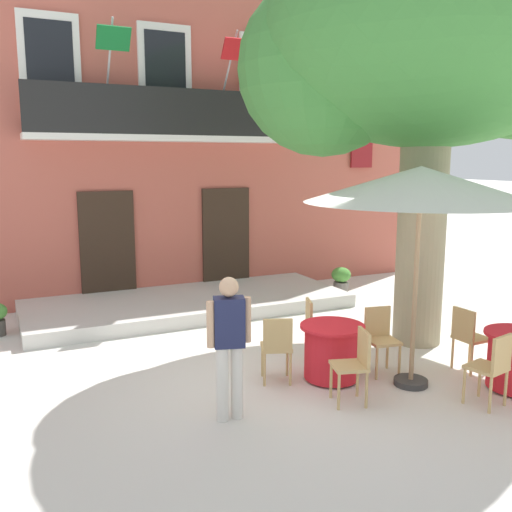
{
  "coord_description": "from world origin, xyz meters",
  "views": [
    {
      "loc": [
        -3.12,
        -6.49,
        2.94
      ],
      "look_at": [
        0.92,
        2.02,
        1.3
      ],
      "focal_mm": 39.34,
      "sensor_mm": 36.0,
      "label": 1
    }
  ],
  "objects_px": {
    "cafe_umbrella": "(420,185)",
    "pedestrian_near_entrance": "(229,340)",
    "cafe_chair_near_tree_3": "(316,325)",
    "cafe_chair_middle_0": "(468,335)",
    "cafe_chair_near_tree_1": "(355,361)",
    "cafe_chair_middle_1": "(492,365)",
    "ground_planter_right": "(341,279)",
    "cafe_table_near_tree": "(332,351)",
    "cafe_chair_near_tree_2": "(380,335)",
    "cafe_chair_near_tree_0": "(277,345)",
    "plane_tree": "(424,51)"
  },
  "relations": [
    {
      "from": "cafe_chair_middle_0",
      "to": "ground_planter_right",
      "type": "distance_m",
      "value": 4.69
    },
    {
      "from": "cafe_chair_near_tree_2",
      "to": "cafe_chair_middle_1",
      "type": "distance_m",
      "value": 1.56
    },
    {
      "from": "cafe_chair_near_tree_3",
      "to": "cafe_chair_middle_1",
      "type": "xyz_separation_m",
      "value": [
        1.06,
        -2.27,
        0.0
      ]
    },
    {
      "from": "cafe_chair_near_tree_0",
      "to": "cafe_chair_near_tree_3",
      "type": "bearing_deg",
      "value": 29.78
    },
    {
      "from": "cafe_chair_near_tree_1",
      "to": "ground_planter_right",
      "type": "distance_m",
      "value": 5.64
    },
    {
      "from": "cafe_chair_middle_0",
      "to": "cafe_chair_near_tree_3",
      "type": "bearing_deg",
      "value": 142.5
    },
    {
      "from": "cafe_chair_near_tree_2",
      "to": "cafe_chair_near_tree_3",
      "type": "bearing_deg",
      "value": 125.4
    },
    {
      "from": "cafe_chair_middle_1",
      "to": "cafe_chair_near_tree_1",
      "type": "bearing_deg",
      "value": 150.31
    },
    {
      "from": "cafe_table_near_tree",
      "to": "cafe_chair_middle_0",
      "type": "distance_m",
      "value": 1.96
    },
    {
      "from": "cafe_chair_near_tree_1",
      "to": "cafe_chair_near_tree_0",
      "type": "bearing_deg",
      "value": 121.41
    },
    {
      "from": "cafe_chair_near_tree_1",
      "to": "cafe_chair_near_tree_2",
      "type": "relative_size",
      "value": 1.0
    },
    {
      "from": "pedestrian_near_entrance",
      "to": "cafe_table_near_tree",
      "type": "bearing_deg",
      "value": 16.19
    },
    {
      "from": "cafe_table_near_tree",
      "to": "cafe_chair_near_tree_2",
      "type": "bearing_deg",
      "value": -4.46
    },
    {
      "from": "cafe_chair_near_tree_0",
      "to": "cafe_umbrella",
      "type": "bearing_deg",
      "value": -27.57
    },
    {
      "from": "cafe_chair_near_tree_1",
      "to": "cafe_chair_near_tree_3",
      "type": "bearing_deg",
      "value": 76.9
    },
    {
      "from": "cafe_table_near_tree",
      "to": "cafe_chair_near_tree_0",
      "type": "bearing_deg",
      "value": 164.29
    },
    {
      "from": "ground_planter_right",
      "to": "pedestrian_near_entrance",
      "type": "height_order",
      "value": "pedestrian_near_entrance"
    },
    {
      "from": "cafe_table_near_tree",
      "to": "cafe_chair_near_tree_3",
      "type": "relative_size",
      "value": 0.95
    },
    {
      "from": "cafe_chair_near_tree_1",
      "to": "pedestrian_near_entrance",
      "type": "relative_size",
      "value": 0.55
    },
    {
      "from": "cafe_chair_middle_1",
      "to": "pedestrian_near_entrance",
      "type": "height_order",
      "value": "pedestrian_near_entrance"
    },
    {
      "from": "cafe_chair_near_tree_0",
      "to": "cafe_chair_middle_1",
      "type": "height_order",
      "value": "same"
    },
    {
      "from": "plane_tree",
      "to": "cafe_umbrella",
      "type": "xyz_separation_m",
      "value": [
        -1.2,
        -1.42,
        -1.91
      ]
    },
    {
      "from": "cafe_chair_near_tree_3",
      "to": "cafe_chair_middle_0",
      "type": "height_order",
      "value": "same"
    },
    {
      "from": "cafe_chair_near_tree_2",
      "to": "cafe_chair_middle_1",
      "type": "height_order",
      "value": "same"
    },
    {
      "from": "cafe_chair_near_tree_1",
      "to": "ground_planter_right",
      "type": "height_order",
      "value": "cafe_chair_near_tree_1"
    },
    {
      "from": "cafe_chair_middle_0",
      "to": "cafe_umbrella",
      "type": "height_order",
      "value": "cafe_umbrella"
    },
    {
      "from": "cafe_table_near_tree",
      "to": "cafe_chair_near_tree_2",
      "type": "height_order",
      "value": "cafe_chair_near_tree_2"
    },
    {
      "from": "cafe_chair_near_tree_2",
      "to": "pedestrian_near_entrance",
      "type": "xyz_separation_m",
      "value": [
        -2.44,
        -0.43,
        0.41
      ]
    },
    {
      "from": "cafe_chair_near_tree_3",
      "to": "cafe_chair_middle_0",
      "type": "distance_m",
      "value": 2.11
    },
    {
      "from": "cafe_chair_near_tree_1",
      "to": "cafe_chair_middle_0",
      "type": "distance_m",
      "value": 2.03
    },
    {
      "from": "cafe_chair_near_tree_0",
      "to": "ground_planter_right",
      "type": "height_order",
      "value": "cafe_chair_near_tree_0"
    },
    {
      "from": "ground_planter_right",
      "to": "cafe_chair_middle_1",
      "type": "bearing_deg",
      "value": -106.06
    },
    {
      "from": "ground_planter_right",
      "to": "cafe_chair_middle_0",
      "type": "bearing_deg",
      "value": -102.09
    },
    {
      "from": "cafe_chair_middle_0",
      "to": "cafe_chair_middle_1",
      "type": "xyz_separation_m",
      "value": [
        -0.62,
        -0.98,
        0.0
      ]
    },
    {
      "from": "cafe_chair_near_tree_3",
      "to": "cafe_chair_middle_1",
      "type": "relative_size",
      "value": 1.0
    },
    {
      "from": "cafe_chair_middle_0",
      "to": "cafe_umbrella",
      "type": "distance_m",
      "value": 2.32
    },
    {
      "from": "cafe_chair_near_tree_0",
      "to": "cafe_chair_middle_1",
      "type": "distance_m",
      "value": 2.63
    },
    {
      "from": "cafe_chair_near_tree_3",
      "to": "cafe_chair_middle_0",
      "type": "relative_size",
      "value": 1.0
    },
    {
      "from": "cafe_chair_near_tree_0",
      "to": "cafe_chair_near_tree_1",
      "type": "height_order",
      "value": "same"
    },
    {
      "from": "cafe_chair_near_tree_1",
      "to": "cafe_chair_near_tree_2",
      "type": "bearing_deg",
      "value": 37.03
    },
    {
      "from": "cafe_chair_middle_0",
      "to": "cafe_chair_near_tree_1",
      "type": "bearing_deg",
      "value": -174.9
    },
    {
      "from": "cafe_table_near_tree",
      "to": "ground_planter_right",
      "type": "distance_m",
      "value": 4.93
    },
    {
      "from": "pedestrian_near_entrance",
      "to": "cafe_chair_middle_0",
      "type": "bearing_deg",
      "value": -1.1
    },
    {
      "from": "cafe_chair_near_tree_3",
      "to": "cafe_umbrella",
      "type": "bearing_deg",
      "value": -64.27
    },
    {
      "from": "cafe_table_near_tree",
      "to": "cafe_umbrella",
      "type": "relative_size",
      "value": 0.3
    },
    {
      "from": "cafe_umbrella",
      "to": "pedestrian_near_entrance",
      "type": "relative_size",
      "value": 1.75
    },
    {
      "from": "cafe_chair_near_tree_1",
      "to": "cafe_chair_middle_1",
      "type": "bearing_deg",
      "value": -29.69
    },
    {
      "from": "cafe_chair_middle_1",
      "to": "cafe_chair_middle_0",
      "type": "bearing_deg",
      "value": 57.67
    },
    {
      "from": "cafe_chair_near_tree_1",
      "to": "cafe_chair_middle_0",
      "type": "height_order",
      "value": "same"
    },
    {
      "from": "cafe_chair_middle_0",
      "to": "cafe_table_near_tree",
      "type": "bearing_deg",
      "value": 163.37
    }
  ]
}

